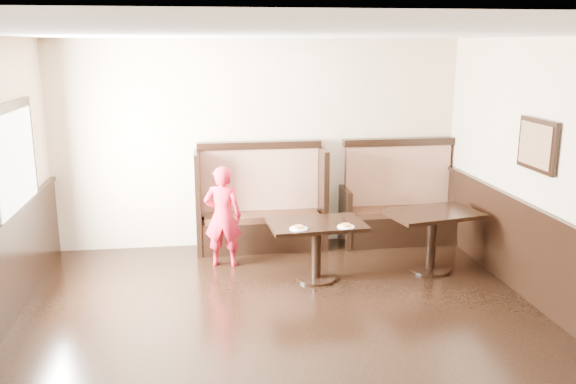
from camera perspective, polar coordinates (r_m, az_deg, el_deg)
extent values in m
plane|color=black|center=(5.46, 1.08, -16.30)|extent=(7.00, 7.00, 0.00)
plane|color=#C6AB8F|center=(8.31, -2.76, 4.50)|extent=(5.50, 0.00, 5.50)
plane|color=white|center=(4.73, 1.24, 14.54)|extent=(7.00, 7.00, 0.00)
cube|color=black|center=(6.95, -24.32, 2.71)|extent=(0.05, 1.50, 1.20)
cube|color=white|center=(6.94, -24.08, 2.72)|extent=(0.01, 1.30, 1.00)
cube|color=black|center=(6.90, 22.30, 4.10)|extent=(0.04, 0.70, 0.55)
cube|color=olive|center=(6.88, 22.12, 4.10)|extent=(0.01, 0.60, 0.45)
cube|color=black|center=(8.32, -2.48, -3.93)|extent=(1.60, 0.50, 0.42)
cube|color=#341D10|center=(8.24, -2.49, -2.28)|extent=(1.54, 0.46, 0.09)
cube|color=#4B0F18|center=(8.34, -2.67, 1.03)|extent=(1.60, 0.12, 0.92)
cube|color=black|center=(8.24, -2.71, 4.42)|extent=(1.68, 0.16, 0.10)
cube|color=black|center=(8.25, -8.40, -0.83)|extent=(0.07, 0.72, 1.36)
cube|color=black|center=(8.40, 3.13, -0.42)|extent=(0.07, 0.72, 1.36)
cube|color=black|center=(8.71, 10.41, -3.32)|extent=(1.50, 0.50, 0.42)
cube|color=#341D10|center=(8.65, 10.48, -1.73)|extent=(1.44, 0.46, 0.09)
cube|color=#4B0F18|center=(8.73, 10.17, 1.41)|extent=(1.50, 0.12, 0.92)
cube|color=black|center=(8.64, 10.31, 4.65)|extent=(1.58, 0.16, 0.10)
cube|color=black|center=(8.54, 5.21, -2.17)|extent=(0.07, 0.72, 0.80)
cube|color=black|center=(9.03, 15.02, -1.71)|extent=(0.07, 0.72, 0.80)
cube|color=black|center=(7.11, 2.69, -3.06)|extent=(1.15, 0.76, 0.05)
cylinder|color=black|center=(7.22, 2.66, -5.71)|extent=(0.11, 0.11, 0.64)
cylinder|color=black|center=(7.33, 2.63, -8.05)|extent=(0.48, 0.48, 0.03)
cube|color=black|center=(7.59, 13.39, -1.98)|extent=(1.20, 0.91, 0.05)
cylinder|color=black|center=(7.69, 13.23, -4.65)|extent=(0.12, 0.12, 0.69)
cylinder|color=black|center=(7.81, 13.10, -7.01)|extent=(0.51, 0.51, 0.03)
imported|color=red|center=(7.61, -6.12, -2.30)|extent=(0.51, 0.39, 1.28)
cylinder|color=white|center=(6.86, 0.99, -3.44)|extent=(0.21, 0.21, 0.01)
cylinder|color=tan|center=(6.85, 0.99, -3.32)|extent=(0.13, 0.13, 0.02)
cylinder|color=#EABA54|center=(6.85, 0.99, -3.21)|extent=(0.11, 0.11, 0.01)
cylinder|color=white|center=(6.96, 5.43, -3.23)|extent=(0.20, 0.20, 0.01)
cylinder|color=tan|center=(6.96, 5.44, -3.12)|extent=(0.12, 0.12, 0.02)
cylinder|color=#EABA54|center=(6.95, 5.44, -3.03)|extent=(0.10, 0.10, 0.01)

